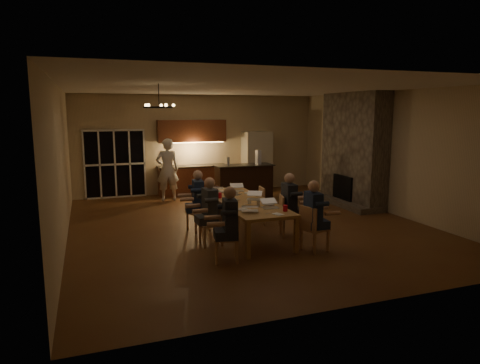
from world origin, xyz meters
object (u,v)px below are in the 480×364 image
at_px(person_right_mid, 289,205).
at_px(refrigerator, 257,161).
at_px(laptop_d, 254,195).
at_px(bar_blender, 258,157).
at_px(standing_person, 167,170).
at_px(can_silver, 258,204).
at_px(can_right, 257,194).
at_px(chair_left_mid, 211,223).
at_px(person_left_mid, 210,211).
at_px(bar_island, 244,182).
at_px(laptop_f, 237,187).
at_px(mug_back, 219,192).
at_px(plate_far, 250,193).
at_px(laptop_c, 231,195).
at_px(laptop_a, 250,206).
at_px(redcup_near, 285,208).
at_px(chair_right_far, 270,205).
at_px(laptop_e, 217,187).
at_px(mug_mid, 237,193).
at_px(plate_near, 269,204).
at_px(laptop_b, 270,202).
at_px(mug_front, 249,201).
at_px(person_left_far, 198,201).
at_px(plate_left, 242,209).
at_px(person_left_near, 230,225).
at_px(redcup_mid, 220,195).
at_px(chair_left_far, 198,212).
at_px(chair_right_near, 315,228).
at_px(person_right_near, 313,216).
at_px(chandelier, 159,107).
at_px(dining_table, 243,217).
at_px(bar_bottle, 228,161).

bearing_deg(person_right_mid, refrigerator, -10.07).
height_order(refrigerator, laptop_d, refrigerator).
bearing_deg(bar_blender, refrigerator, 56.82).
bearing_deg(standing_person, can_silver, 102.92).
bearing_deg(can_right, chair_left_mid, -146.84).
xyz_separation_m(refrigerator, person_left_mid, (-3.14, -5.29, -0.31)).
relative_size(bar_island, laptop_f, 5.55).
height_order(mug_back, plate_far, mug_back).
xyz_separation_m(laptop_c, can_silver, (0.33, -0.79, -0.05)).
distance_m(laptop_a, can_silver, 0.46).
relative_size(laptop_a, redcup_near, 2.67).
bearing_deg(person_right_mid, chair_right_far, 2.12).
xyz_separation_m(laptop_e, redcup_near, (0.66, -2.39, -0.05)).
height_order(mug_mid, plate_near, mug_mid).
bearing_deg(laptop_b, can_right, 85.32).
bearing_deg(laptop_c, laptop_d, 146.31).
relative_size(chair_left_mid, can_right, 7.42).
xyz_separation_m(laptop_b, plate_near, (0.10, 0.30, -0.10)).
height_order(mug_front, mug_mid, same).
xyz_separation_m(person_left_far, plate_near, (1.22, -1.16, 0.07)).
bearing_deg(can_right, plate_left, -123.46).
bearing_deg(bar_island, laptop_b, -103.00).
xyz_separation_m(person_left_near, mug_front, (0.85, 1.26, 0.11)).
height_order(redcup_mid, plate_far, redcup_mid).
bearing_deg(laptop_a, bar_island, -89.37).
distance_m(mug_mid, plate_left, 1.44).
bearing_deg(chair_left_far, chair_right_near, 23.51).
relative_size(refrigerator, redcup_near, 16.67).
xyz_separation_m(person_left_mid, can_silver, (0.98, -0.17, 0.12)).
height_order(chair_left_far, person_left_mid, person_left_mid).
bearing_deg(bar_island, person_right_near, -94.47).
xyz_separation_m(can_right, plate_far, (-0.02, 0.37, -0.05)).
height_order(can_silver, plate_far, can_silver).
distance_m(chandelier, can_right, 2.98).
relative_size(mug_back, plate_left, 0.45).
distance_m(laptop_b, mug_back, 1.82).
bearing_deg(chair_right_far, plate_far, 85.74).
relative_size(laptop_f, bar_blender, 0.74).
xyz_separation_m(refrigerator, chandelier, (-4.02, -4.84, 1.75)).
bearing_deg(chair_left_far, dining_table, 41.16).
relative_size(person_left_near, plate_near, 5.78).
relative_size(person_left_far, redcup_mid, 11.50).
distance_m(chair_left_far, plate_left, 1.52).
bearing_deg(chandelier, redcup_near, -28.30).
xyz_separation_m(chandelier, laptop_f, (2.02, 1.13, -1.89)).
xyz_separation_m(person_left_near, laptop_e, (0.60, 2.78, 0.17)).
xyz_separation_m(standing_person, mug_back, (0.61, -3.27, -0.14)).
xyz_separation_m(chair_left_mid, bar_bottle, (1.69, 4.01, 0.76)).
xyz_separation_m(redcup_mid, bar_bottle, (1.21, 3.05, 0.39)).
height_order(dining_table, chair_right_far, chair_right_far).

